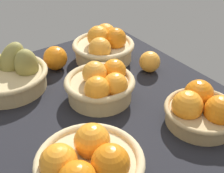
{
  "coord_description": "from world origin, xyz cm",
  "views": [
    {
      "loc": [
        -62.03,
        40.59,
        57.49
      ],
      "look_at": [
        -0.4,
        -3.02,
        7.0
      ],
      "focal_mm": 49.24,
      "sensor_mm": 36.0,
      "label": 1
    }
  ],
  "objects_px": {
    "basket_far_left": "(88,164)",
    "basket_near_left": "(201,110)",
    "basket_center": "(102,85)",
    "basket_far_right_pears": "(9,73)",
    "loose_orange_back_gap": "(55,58)",
    "basket_near_right": "(104,46)",
    "loose_orange_front_gap": "(150,62)"
  },
  "relations": [
    {
      "from": "basket_far_right_pears",
      "to": "loose_orange_front_gap",
      "type": "distance_m",
      "value": 0.46
    },
    {
      "from": "basket_near_right",
      "to": "loose_orange_back_gap",
      "type": "distance_m",
      "value": 0.18
    },
    {
      "from": "basket_near_left",
      "to": "loose_orange_back_gap",
      "type": "bearing_deg",
      "value": 21.13
    },
    {
      "from": "basket_far_right_pears",
      "to": "loose_orange_front_gap",
      "type": "height_order",
      "value": "basket_far_right_pears"
    },
    {
      "from": "basket_near_left",
      "to": "basket_far_left",
      "type": "bearing_deg",
      "value": 88.35
    },
    {
      "from": "basket_near_left",
      "to": "loose_orange_front_gap",
      "type": "distance_m",
      "value": 0.29
    },
    {
      "from": "basket_far_left",
      "to": "basket_far_right_pears",
      "type": "relative_size",
      "value": 0.97
    },
    {
      "from": "loose_orange_back_gap",
      "to": "basket_far_right_pears",
      "type": "bearing_deg",
      "value": 95.34
    },
    {
      "from": "basket_near_right",
      "to": "basket_center",
      "type": "bearing_deg",
      "value": 144.37
    },
    {
      "from": "basket_near_left",
      "to": "loose_orange_front_gap",
      "type": "height_order",
      "value": "basket_near_left"
    },
    {
      "from": "basket_center",
      "to": "basket_far_right_pears",
      "type": "relative_size",
      "value": 0.84
    },
    {
      "from": "loose_orange_front_gap",
      "to": "loose_orange_back_gap",
      "type": "xyz_separation_m",
      "value": [
        0.2,
        0.25,
        0.01
      ]
    },
    {
      "from": "basket_far_left",
      "to": "basket_near_left",
      "type": "xyz_separation_m",
      "value": [
        -0.01,
        -0.35,
        -0.0
      ]
    },
    {
      "from": "basket_far_right_pears",
      "to": "basket_center",
      "type": "bearing_deg",
      "value": -138.87
    },
    {
      "from": "basket_center",
      "to": "loose_orange_back_gap",
      "type": "bearing_deg",
      "value": 7.07
    },
    {
      "from": "loose_orange_front_gap",
      "to": "basket_far_left",
      "type": "bearing_deg",
      "value": 123.53
    },
    {
      "from": "basket_far_left",
      "to": "basket_near_right",
      "type": "xyz_separation_m",
      "value": [
        0.43,
        -0.33,
        0.01
      ]
    },
    {
      "from": "basket_near_left",
      "to": "basket_near_right",
      "type": "distance_m",
      "value": 0.44
    },
    {
      "from": "basket_near_left",
      "to": "loose_orange_back_gap",
      "type": "height_order",
      "value": "basket_near_left"
    },
    {
      "from": "basket_near_right",
      "to": "loose_orange_back_gap",
      "type": "height_order",
      "value": "basket_near_right"
    },
    {
      "from": "basket_far_left",
      "to": "loose_orange_back_gap",
      "type": "height_order",
      "value": "basket_far_left"
    },
    {
      "from": "basket_near_left",
      "to": "loose_orange_front_gap",
      "type": "bearing_deg",
      "value": -13.35
    },
    {
      "from": "loose_orange_front_gap",
      "to": "basket_near_right",
      "type": "bearing_deg",
      "value": 26.42
    },
    {
      "from": "basket_near_left",
      "to": "loose_orange_front_gap",
      "type": "relative_size",
      "value": 2.8
    },
    {
      "from": "loose_orange_front_gap",
      "to": "loose_orange_back_gap",
      "type": "height_order",
      "value": "loose_orange_back_gap"
    },
    {
      "from": "basket_near_right",
      "to": "basket_near_left",
      "type": "bearing_deg",
      "value": -178.44
    },
    {
      "from": "basket_center",
      "to": "basket_far_right_pears",
      "type": "distance_m",
      "value": 0.3
    },
    {
      "from": "basket_center",
      "to": "basket_near_right",
      "type": "distance_m",
      "value": 0.25
    },
    {
      "from": "basket_far_right_pears",
      "to": "basket_near_left",
      "type": "bearing_deg",
      "value": -142.88
    },
    {
      "from": "basket_far_left",
      "to": "basket_near_right",
      "type": "height_order",
      "value": "basket_near_right"
    },
    {
      "from": "basket_center",
      "to": "loose_orange_front_gap",
      "type": "bearing_deg",
      "value": -79.4
    },
    {
      "from": "basket_near_left",
      "to": "loose_orange_front_gap",
      "type": "xyz_separation_m",
      "value": [
        0.28,
        -0.07,
        -0.01
      ]
    }
  ]
}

